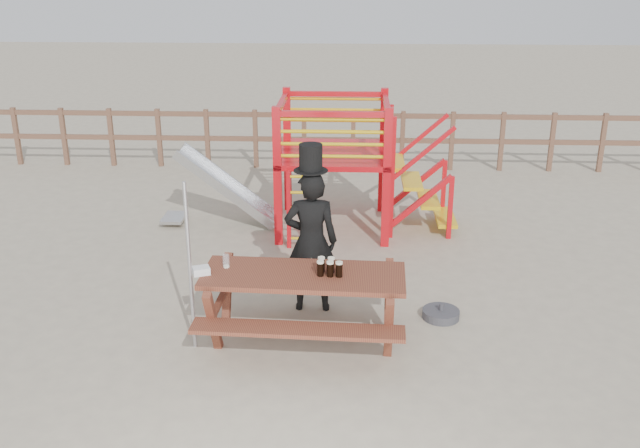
# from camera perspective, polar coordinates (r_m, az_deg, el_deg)

# --- Properties ---
(ground) EXTENTS (60.00, 60.00, 0.00)m
(ground) POSITION_cam_1_polar(r_m,az_deg,el_deg) (8.29, -1.10, -8.93)
(ground) COLOR tan
(ground) RESTS_ON ground
(back_fence) EXTENTS (15.09, 0.09, 1.20)m
(back_fence) POSITION_cam_1_polar(r_m,az_deg,el_deg) (14.60, 0.69, 7.28)
(back_fence) COLOR brown
(back_fence) RESTS_ON ground
(playground_fort) EXTENTS (4.71, 1.84, 2.10)m
(playground_fort) POSITION_cam_1_polar(r_m,az_deg,el_deg) (11.20, 0.70, 4.96)
(playground_fort) COLOR red
(playground_fort) RESTS_ON ground
(picnic_table) EXTENTS (2.27, 1.61, 0.86)m
(picnic_table) POSITION_cam_1_polar(r_m,az_deg,el_deg) (7.90, -1.32, -6.06)
(picnic_table) COLOR brown
(picnic_table) RESTS_ON ground
(man_with_hat) EXTENTS (0.66, 0.45, 2.08)m
(man_with_hat) POSITION_cam_1_polar(r_m,az_deg,el_deg) (8.52, -0.72, -1.12)
(man_with_hat) COLOR black
(man_with_hat) RESTS_ON ground
(metal_pole) EXTENTS (0.04, 0.04, 1.92)m
(metal_pole) POSITION_cam_1_polar(r_m,az_deg,el_deg) (7.77, -10.37, -3.46)
(metal_pole) COLOR #B2B2B7
(metal_pole) RESTS_ON ground
(parasol_base) EXTENTS (0.45, 0.45, 0.19)m
(parasol_base) POSITION_cam_1_polar(r_m,az_deg,el_deg) (8.77, 9.64, -7.10)
(parasol_base) COLOR #3B3A40
(parasol_base) RESTS_ON ground
(paper_bag) EXTENTS (0.22, 0.20, 0.08)m
(paper_bag) POSITION_cam_1_polar(r_m,az_deg,el_deg) (7.84, -9.49, -3.70)
(paper_bag) COLOR white
(paper_bag) RESTS_ON picnic_table
(stout_pints) EXTENTS (0.28, 0.20, 0.17)m
(stout_pints) POSITION_cam_1_polar(r_m,az_deg,el_deg) (7.70, 0.68, -3.47)
(stout_pints) COLOR black
(stout_pints) RESTS_ON picnic_table
(empty_glasses) EXTENTS (0.07, 0.07, 0.15)m
(empty_glasses) POSITION_cam_1_polar(r_m,az_deg,el_deg) (7.95, -7.52, -3.00)
(empty_glasses) COLOR silver
(empty_glasses) RESTS_ON picnic_table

